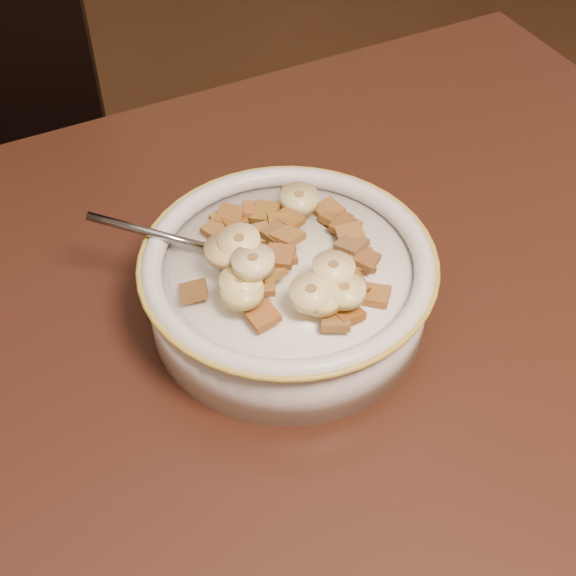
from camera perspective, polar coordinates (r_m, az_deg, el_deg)
name	(u,v)px	position (r m, az deg, el deg)	size (l,w,h in m)	color
cereal_bowl	(288,292)	(0.63, 0.00, -0.26)	(0.22, 0.22, 0.05)	silver
milk	(288,268)	(0.61, 0.00, 1.42)	(0.18, 0.18, 0.00)	white
spoon	(244,257)	(0.61, -3.18, 2.20)	(0.04, 0.05, 0.01)	gray
cereal_square_0	(294,196)	(0.66, 0.45, 6.58)	(0.02, 0.02, 0.01)	brown
cereal_square_1	(345,226)	(0.63, 4.09, 4.40)	(0.02, 0.02, 0.01)	brown
cereal_square_2	(260,284)	(0.57, -2.01, 0.28)	(0.02, 0.02, 0.01)	#8E5319
cereal_square_3	(277,234)	(0.61, -0.75, 3.85)	(0.02, 0.02, 0.01)	brown
cereal_square_4	(361,261)	(0.60, 5.21, 1.94)	(0.02, 0.02, 0.01)	brown
cereal_square_5	(282,254)	(0.59, -0.46, 2.41)	(0.02, 0.02, 0.01)	brown
cereal_square_6	(336,218)	(0.64, 3.43, 4.97)	(0.02, 0.02, 0.01)	brown
cereal_square_7	(350,234)	(0.62, 4.45, 3.86)	(0.02, 0.02, 0.01)	#9A6630
cereal_square_8	(335,278)	(0.58, 3.36, 0.69)	(0.02, 0.02, 0.01)	brown
cereal_square_9	(194,291)	(0.58, -6.73, -0.23)	(0.02, 0.02, 0.01)	brown
cereal_square_10	(376,295)	(0.58, 6.24, -0.51)	(0.02, 0.02, 0.01)	#9C6526
cereal_square_11	(347,313)	(0.57, 4.19, -1.77)	(0.02, 0.02, 0.01)	#9C541A
cereal_square_12	(332,277)	(0.58, 3.17, 0.82)	(0.02, 0.02, 0.01)	olive
cereal_square_13	(364,259)	(0.60, 5.44, 2.09)	(0.02, 0.02, 0.01)	brown
cereal_square_14	(230,216)	(0.64, -4.15, 5.12)	(0.02, 0.02, 0.01)	brown
cereal_square_15	(266,233)	(0.61, -1.61, 3.92)	(0.02, 0.02, 0.01)	brown
cereal_square_16	(329,210)	(0.65, 2.90, 5.53)	(0.02, 0.02, 0.01)	brown
cereal_square_17	(351,285)	(0.58, 4.54, 0.23)	(0.02, 0.02, 0.01)	brown
cereal_square_18	(336,320)	(0.56, 3.45, -2.29)	(0.02, 0.02, 0.01)	olive
cereal_square_19	(280,256)	(0.58, -0.57, 2.28)	(0.02, 0.02, 0.01)	brown
cereal_square_20	(268,272)	(0.58, -1.40, 1.17)	(0.02, 0.02, 0.01)	olive
cereal_square_21	(282,225)	(0.61, -0.46, 4.52)	(0.02, 0.02, 0.01)	#915B1D
cereal_square_22	(288,220)	(0.62, 0.02, 4.87)	(0.02, 0.02, 0.01)	#986223
cereal_square_23	(266,213)	(0.64, -1.61, 5.38)	(0.02, 0.02, 0.01)	#956317
cereal_square_24	(255,210)	(0.65, -2.33, 5.55)	(0.02, 0.02, 0.01)	#964E1E
cereal_square_25	(263,316)	(0.56, -1.82, -1.99)	(0.02, 0.02, 0.01)	brown
cereal_square_26	(218,230)	(0.63, -5.02, 4.15)	(0.02, 0.02, 0.01)	brown
cereal_square_27	(258,259)	(0.58, -2.14, 2.05)	(0.02, 0.02, 0.01)	brown
cereal_square_28	(351,245)	(0.61, 4.54, 3.10)	(0.02, 0.02, 0.01)	brown
cereal_square_29	(287,236)	(0.60, -0.04, 3.68)	(0.02, 0.02, 0.01)	olive
cereal_square_30	(226,220)	(0.64, -4.42, 4.82)	(0.02, 0.02, 0.01)	brown
cereal_square_31	(232,219)	(0.64, -4.01, 4.90)	(0.02, 0.02, 0.01)	brown
banana_slice_0	(299,199)	(0.64, 0.80, 6.37)	(0.03, 0.03, 0.01)	#D5BD6B
banana_slice_1	(333,269)	(0.57, 3.23, 1.36)	(0.03, 0.03, 0.01)	#FEE8A3
banana_slice_2	(226,250)	(0.58, -4.44, 2.73)	(0.03, 0.03, 0.01)	tan
banana_slice_3	(241,283)	(0.57, -3.37, 0.34)	(0.03, 0.03, 0.01)	#F2D676
banana_slice_4	(311,293)	(0.56, 1.66, -0.37)	(0.03, 0.03, 0.01)	#F4E397
banana_slice_5	(253,262)	(0.57, -2.50, 1.87)	(0.03, 0.03, 0.01)	#FFE4A1
banana_slice_6	(322,296)	(0.56, 2.47, -0.58)	(0.03, 0.03, 0.01)	#E9C675
banana_slice_7	(344,291)	(0.56, 4.02, -0.23)	(0.03, 0.03, 0.01)	#D6CC7B
banana_slice_8	(239,243)	(0.58, -3.47, 3.25)	(0.03, 0.03, 0.01)	#F4D37C
banana_slice_9	(242,293)	(0.56, -3.28, -0.33)	(0.03, 0.03, 0.01)	#D8C468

